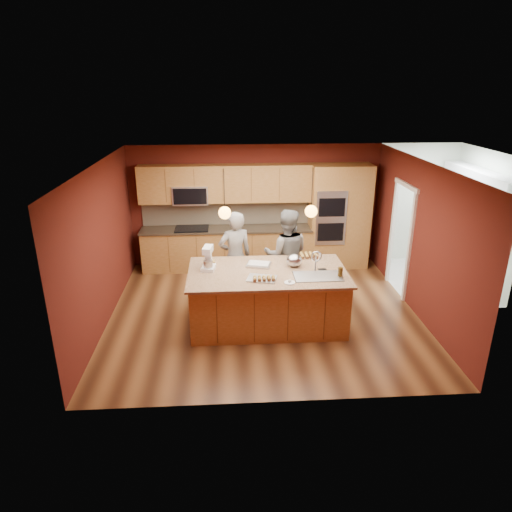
{
  "coord_description": "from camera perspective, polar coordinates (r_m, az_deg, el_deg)",
  "views": [
    {
      "loc": [
        -0.62,
        -7.39,
        3.94
      ],
      "look_at": [
        -0.15,
        -0.1,
        1.14
      ],
      "focal_mm": 32.0,
      "sensor_mm": 36.0,
      "label": 1
    }
  ],
  "objects": [
    {
      "name": "phone",
      "position": [
        7.77,
        8.28,
        -1.65
      ],
      "size": [
        0.14,
        0.09,
        0.01
      ],
      "primitive_type": "cube",
      "rotation": [
        0.0,
        0.0,
        0.12
      ],
      "color": "black",
      "rests_on": "island"
    },
    {
      "name": "cupcakes_rack",
      "position": [
        7.23,
        1.01,
        -2.8
      ],
      "size": [
        0.37,
        0.15,
        0.07
      ],
      "primitive_type": null,
      "color": "#BB9542",
      "rests_on": "island"
    },
    {
      "name": "oven_column",
      "position": [
        10.28,
        10.34,
        4.85
      ],
      "size": [
        1.3,
        0.62,
        2.3
      ],
      "color": "#986122",
      "rests_on": "floor"
    },
    {
      "name": "wall_right",
      "position": [
        8.52,
        19.78,
        1.98
      ],
      "size": [
        0.0,
        5.0,
        5.0
      ],
      "primitive_type": "plane",
      "rotation": [
        1.57,
        0.0,
        -1.57
      ],
      "color": "#501811",
      "rests_on": "ground"
    },
    {
      "name": "cooling_rack",
      "position": [
        7.33,
        0.72,
        -2.82
      ],
      "size": [
        0.53,
        0.44,
        0.02
      ],
      "primitive_type": "cube",
      "rotation": [
        0.0,
        0.0,
        -0.26
      ],
      "color": "silver",
      "rests_on": "island"
    },
    {
      "name": "laundry_room",
      "position": [
        10.12,
        26.02,
        7.49
      ],
      "size": [
        2.6,
        2.7,
        2.7
      ],
      "color": "silver",
      "rests_on": "ground"
    },
    {
      "name": "cabinet_run",
      "position": [
        10.08,
        -3.91,
        3.84
      ],
      "size": [
        3.74,
        0.64,
        2.3
      ],
      "color": "#986122",
      "rests_on": "floor"
    },
    {
      "name": "pendant_left",
      "position": [
        7.26,
        -3.93,
        5.44
      ],
      "size": [
        0.2,
        0.2,
        0.8
      ],
      "color": "black",
      "rests_on": "ceiling"
    },
    {
      "name": "wall_front",
      "position": [
        5.57,
        3.11,
        -6.8
      ],
      "size": [
        5.5,
        0.0,
        5.5
      ],
      "primitive_type": "plane",
      "rotation": [
        -1.57,
        0.0,
        0.0
      ],
      "color": "#501811",
      "rests_on": "ground"
    },
    {
      "name": "stand_mixer",
      "position": [
        7.68,
        -6.0,
        -0.46
      ],
      "size": [
        0.26,
        0.32,
        0.41
      ],
      "rotation": [
        0.0,
        0.0,
        -0.17
      ],
      "color": "white",
      "rests_on": "island"
    },
    {
      "name": "island",
      "position": [
        7.82,
        1.54,
        -5.16
      ],
      "size": [
        2.65,
        1.48,
        1.36
      ],
      "color": "#986122",
      "rests_on": "floor"
    },
    {
      "name": "floor",
      "position": [
        8.4,
        0.95,
        -7.04
      ],
      "size": [
        5.5,
        5.5,
        0.0
      ],
      "primitive_type": "plane",
      "color": "#422413",
      "rests_on": "ground"
    },
    {
      "name": "plate",
      "position": [
        7.21,
        4.22,
        -3.33
      ],
      "size": [
        0.17,
        0.17,
        0.01
      ],
      "primitive_type": "cylinder",
      "color": "white",
      "rests_on": "island"
    },
    {
      "name": "mixing_bowl",
      "position": [
        7.82,
        4.79,
        -0.55
      ],
      "size": [
        0.27,
        0.27,
        0.23
      ],
      "primitive_type": "ellipsoid",
      "color": "#B3B6BB",
      "rests_on": "island"
    },
    {
      "name": "person_left",
      "position": [
        8.56,
        -2.62,
        -0.08
      ],
      "size": [
        0.73,
        0.58,
        1.74
      ],
      "primitive_type": "imported",
      "rotation": [
        0.0,
        0.0,
        3.42
      ],
      "color": "black",
      "rests_on": "floor"
    },
    {
      "name": "cupcakes_right",
      "position": [
        8.28,
        6.61,
        0.09
      ],
      "size": [
        0.33,
        0.25,
        0.07
      ],
      "primitive_type": null,
      "color": "#BB9542",
      "rests_on": "island"
    },
    {
      "name": "doorway_trim",
      "position": [
        9.31,
        17.59,
        1.84
      ],
      "size": [
        0.08,
        1.11,
        2.2
      ],
      "primitive_type": null,
      "color": "white",
      "rests_on": "wall_right"
    },
    {
      "name": "dryer",
      "position": [
        10.63,
        23.3,
        0.57
      ],
      "size": [
        0.77,
        0.79,
        1.1
      ],
      "primitive_type": "cube",
      "rotation": [
        0.0,
        0.0,
        0.13
      ],
      "color": "white",
      "rests_on": "floor"
    },
    {
      "name": "person_right",
      "position": [
        8.63,
        3.8,
        0.14
      ],
      "size": [
        0.92,
        0.75,
        1.77
      ],
      "primitive_type": "imported",
      "rotation": [
        0.0,
        0.0,
        3.05
      ],
      "color": "slate",
      "rests_on": "floor"
    },
    {
      "name": "wall_back",
      "position": [
        10.24,
        -0.13,
        6.29
      ],
      "size": [
        5.5,
        0.0,
        5.5
      ],
      "primitive_type": "plane",
      "rotation": [
        1.57,
        0.0,
        0.0
      ],
      "color": "#501811",
      "rests_on": "ground"
    },
    {
      "name": "cupcakes_left",
      "position": [
        7.97,
        -5.84,
        -0.76
      ],
      "size": [
        0.21,
        0.14,
        0.06
      ],
      "primitive_type": null,
      "color": "#BB9542",
      "rests_on": "island"
    },
    {
      "name": "pendant_right",
      "position": [
        7.39,
        6.91,
        5.6
      ],
      "size": [
        0.2,
        0.2,
        0.8
      ],
      "color": "black",
      "rests_on": "ceiling"
    },
    {
      "name": "washer",
      "position": [
        10.1,
        24.87,
        -0.75
      ],
      "size": [
        0.69,
        0.71,
        1.09
      ],
      "primitive_type": "cube",
      "rotation": [
        0.0,
        0.0,
        0.03
      ],
      "color": "white",
      "rests_on": "floor"
    },
    {
      "name": "ceiling",
      "position": [
        7.52,
        1.08,
        11.45
      ],
      "size": [
        5.5,
        5.5,
        0.0
      ],
      "primitive_type": "plane",
      "rotation": [
        3.14,
        0.0,
        0.0
      ],
      "color": "white",
      "rests_on": "ground"
    },
    {
      "name": "wall_left",
      "position": [
        8.12,
        -18.73,
        1.19
      ],
      "size": [
        0.0,
        5.0,
        5.0
      ],
      "primitive_type": "plane",
      "rotation": [
        1.57,
        0.0,
        1.57
      ],
      "color": "#501811",
      "rests_on": "ground"
    },
    {
      "name": "tumbler",
      "position": [
        7.52,
        10.49,
        -1.99
      ],
      "size": [
        0.08,
        0.08,
        0.16
      ],
      "primitive_type": "cylinder",
      "color": "#35240A",
      "rests_on": "island"
    },
    {
      "name": "sheet_cake",
      "position": [
        7.85,
        0.34,
        -1.05
      ],
      "size": [
        0.47,
        0.4,
        0.05
      ],
      "rotation": [
        0.0,
        0.0,
        -0.26
      ],
      "color": "silver",
      "rests_on": "island"
    }
  ]
}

